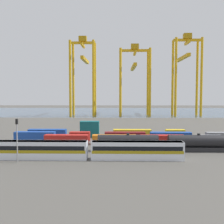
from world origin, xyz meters
TOP-DOWN VIEW (x-y plane):
  - ground_plane at (0.00, 40.00)m, footprint 420.00×420.00m
  - harbour_water at (0.00, 136.62)m, footprint 400.00×110.00m
  - passenger_train at (-18.49, -20.83)m, footprint 39.99×3.14m
  - signal_mast at (-32.97, -23.68)m, footprint 0.36×0.60m
  - shipping_container_0 at (-26.72, -3.01)m, footprint 12.10×2.44m
  - shipping_container_1 at (-13.40, -3.01)m, footprint 12.10×2.44m
  - shipping_container_2 at (-0.08, -3.01)m, footprint 12.10×2.44m
  - shipping_container_3 at (13.23, -3.01)m, footprint 6.04×2.44m
  - shipping_container_5 at (-37.37, 2.95)m, footprint 12.10×2.44m
  - shipping_container_6 at (-23.81, 2.95)m, footprint 6.04×2.44m
  - shipping_container_7 at (-10.25, 2.95)m, footprint 12.10×2.44m
  - shipping_container_8 at (3.31, 2.95)m, footprint 12.10×2.44m
  - shipping_container_9 at (16.86, 2.95)m, footprint 6.04×2.44m
  - shipping_container_11 at (-35.10, 8.91)m, footprint 12.10×2.44m
  - shipping_container_12 at (-21.44, 8.91)m, footprint 6.04×2.44m
  - shipping_container_13 at (-21.44, 8.91)m, footprint 6.04×2.44m
  - shipping_container_14 at (-7.79, 8.91)m, footprint 12.10×2.44m
  - shipping_container_15 at (5.87, 8.91)m, footprint 6.04×2.44m
  - gantry_crane_west at (-34.50, 99.08)m, footprint 15.83×34.49m
  - gantry_crane_central at (-1.93, 100.18)m, footprint 19.49×40.27m
  - gantry_crane_east at (30.65, 99.30)m, footprint 17.20×35.20m

SIDE VIEW (x-z plane):
  - ground_plane at x=0.00m, z-range 0.00..0.00m
  - harbour_water at x=0.00m, z-range 0.00..0.01m
  - shipping_container_0 at x=-26.72m, z-range 0.00..2.60m
  - shipping_container_1 at x=-13.40m, z-range 0.00..2.60m
  - shipping_container_2 at x=-0.08m, z-range 0.00..2.60m
  - shipping_container_3 at x=13.23m, z-range 0.00..2.60m
  - shipping_container_5 at x=-37.37m, z-range 0.00..2.60m
  - shipping_container_6 at x=-23.81m, z-range 0.00..2.60m
  - shipping_container_7 at x=-10.25m, z-range 0.00..2.60m
  - shipping_container_8 at x=3.31m, z-range 0.00..2.60m
  - shipping_container_9 at x=16.86m, z-range 0.00..2.60m
  - shipping_container_11 at x=-35.10m, z-range 0.00..2.60m
  - shipping_container_12 at x=-21.44m, z-range 0.00..2.60m
  - shipping_container_14 at x=-7.79m, z-range 0.00..2.60m
  - shipping_container_15 at x=5.87m, z-range 0.00..2.60m
  - passenger_train at x=-18.49m, z-range 0.19..4.09m
  - shipping_container_13 at x=-21.44m, z-range 2.60..5.20m
  - signal_mast at x=-32.97m, z-range 1.23..10.16m
  - gantry_crane_central at x=-1.93m, z-range 5.00..49.86m
  - gantry_crane_west at x=-34.50m, z-range 5.08..54.81m
  - gantry_crane_east at x=30.65m, z-range 5.26..56.45m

